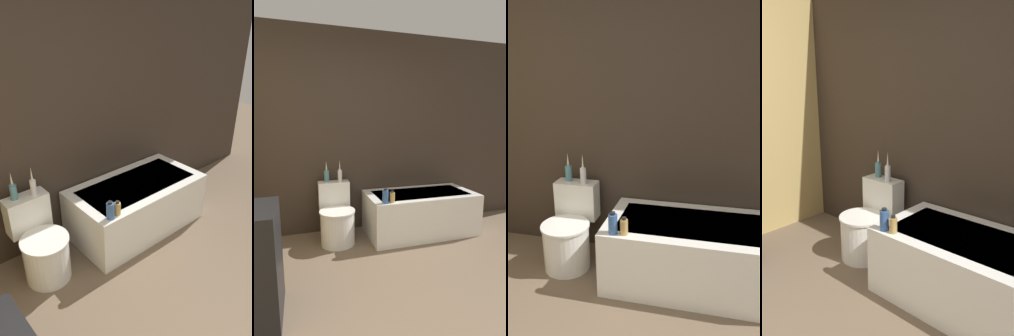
% 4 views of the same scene
% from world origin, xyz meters
% --- Properties ---
extents(wall_back_tiled, '(6.40, 0.06, 2.60)m').
position_xyz_m(wall_back_tiled, '(0.00, 2.21, 1.30)').
color(wall_back_tiled, '#332821').
rests_on(wall_back_tiled, ground_plane).
extents(bathtub, '(1.41, 0.74, 0.54)m').
position_xyz_m(bathtub, '(0.78, 1.80, 0.27)').
color(bathtub, white).
rests_on(bathtub, ground).
extents(toilet, '(0.42, 0.58, 0.71)m').
position_xyz_m(toilet, '(-0.32, 1.83, 0.29)').
color(toilet, white).
rests_on(toilet, ground).
extents(vase_gold, '(0.06, 0.06, 0.26)m').
position_xyz_m(vase_gold, '(-0.40, 2.06, 0.80)').
color(vase_gold, teal).
rests_on(vase_gold, toilet).
extents(vase_silver, '(0.05, 0.05, 0.27)m').
position_xyz_m(vase_silver, '(-0.24, 2.02, 0.80)').
color(vase_silver, silver).
rests_on(vase_silver, toilet).
extents(shampoo_bottle_tall, '(0.07, 0.07, 0.17)m').
position_xyz_m(shampoo_bottle_tall, '(0.19, 1.49, 0.62)').
color(shampoo_bottle_tall, '#335999').
rests_on(shampoo_bottle_tall, bathtub).
extents(shampoo_bottle_short, '(0.06, 0.06, 0.14)m').
position_xyz_m(shampoo_bottle_short, '(0.28, 1.50, 0.60)').
color(shampoo_bottle_short, tan).
rests_on(shampoo_bottle_short, bathtub).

